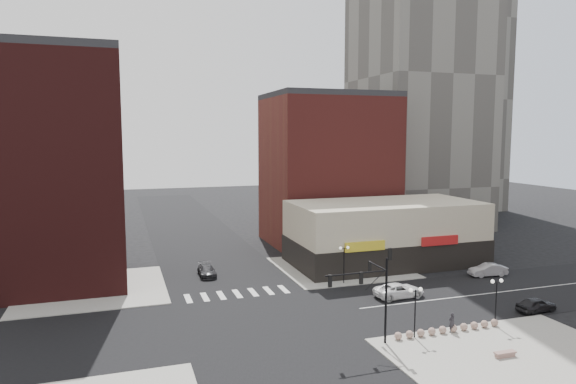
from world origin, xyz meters
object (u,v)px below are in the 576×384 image
traffic_signal (373,283)px  street_lamp_se_a (415,300)px  silver_sedan (488,270)px  dark_sedan_north (207,270)px  street_lamp_se_b (496,290)px  pedestrian (452,322)px  stone_bench (505,354)px  white_suv (399,290)px  dark_sedan_east (536,305)px  street_lamp_ne (344,255)px

traffic_signal → street_lamp_se_a: (3.76, -0.17, -1.67)m
silver_sedan → dark_sedan_north: silver_sedan is taller
dark_sedan_north → silver_sedan: bearing=-17.3°
street_lamp_se_a → street_lamp_se_b: same height
silver_sedan → pedestrian: bearing=-41.0°
silver_sedan → stone_bench: size_ratio=2.59×
white_suv → pedestrian: (-0.83, -9.90, 0.25)m
dark_sedan_north → pedestrian: pedestrian is taller
dark_sedan_east → pedestrian: pedestrian is taller
stone_bench → traffic_signal: bearing=146.6°
street_lamp_se_a → stone_bench: (4.40, -5.34, -2.96)m
street_lamp_se_a → stone_bench: bearing=-50.5°
dark_sedan_east → street_lamp_se_b: bearing=102.3°
silver_sedan → pedestrian: (-14.91, -13.62, 0.24)m
traffic_signal → dark_sedan_north: (-9.22, 23.90, -4.30)m
traffic_signal → dark_sedan_north: traffic_signal is taller
street_lamp_se_b → dark_sedan_east: street_lamp_se_b is taller
silver_sedan → stone_bench: bearing=-30.0°
pedestrian → stone_bench: (0.83, -5.34, -0.64)m
street_lamp_se_b → street_lamp_ne: (-7.00, 16.00, 0.00)m
traffic_signal → street_lamp_se_a: 4.12m
dark_sedan_north → stone_bench: 34.16m
traffic_signal → white_suv: (8.16, 9.73, -4.24)m
pedestrian → stone_bench: size_ratio=0.99×
white_suv → silver_sedan: silver_sedan is taller
white_suv → stone_bench: bearing=177.4°
street_lamp_se_a → silver_sedan: street_lamp_se_a is taller
dark_sedan_east → stone_bench: size_ratio=2.34×
street_lamp_se_b → dark_sedan_north: bearing=131.1°
dark_sedan_east → stone_bench: dark_sedan_east is taller
street_lamp_ne → silver_sedan: bearing=-7.8°
traffic_signal → silver_sedan: (22.24, 13.45, -4.23)m
street_lamp_ne → pedestrian: bearing=-80.9°
street_lamp_se_a → white_suv: (4.39, 9.90, -2.56)m
silver_sedan → dark_sedan_north: (-31.46, 10.45, -0.07)m
dark_sedan_north → stone_bench: (17.39, -29.40, -0.33)m
street_lamp_ne → dark_sedan_north: street_lamp_ne is taller
street_lamp_se_a → stone_bench: size_ratio=2.42×
stone_bench → dark_sedan_north: bearing=121.2°
traffic_signal → silver_sedan: traffic_signal is taller
silver_sedan → street_lamp_se_a: bearing=-47.0°
traffic_signal → white_suv: 13.38m
traffic_signal → white_suv: traffic_signal is taller
street_lamp_se_a → silver_sedan: (18.47, 13.62, -2.56)m
dark_sedan_north → stone_bench: dark_sedan_north is taller
street_lamp_se_a → stone_bench: street_lamp_se_a is taller
street_lamp_se_b → dark_sedan_north: 32.04m
traffic_signal → silver_sedan: size_ratio=1.75×
dark_sedan_east → dark_sedan_north: (-27.37, 22.06, -0.02)m
traffic_signal → pedestrian: size_ratio=4.56×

